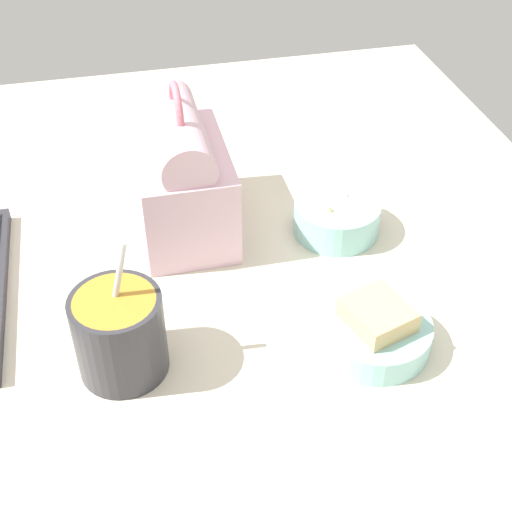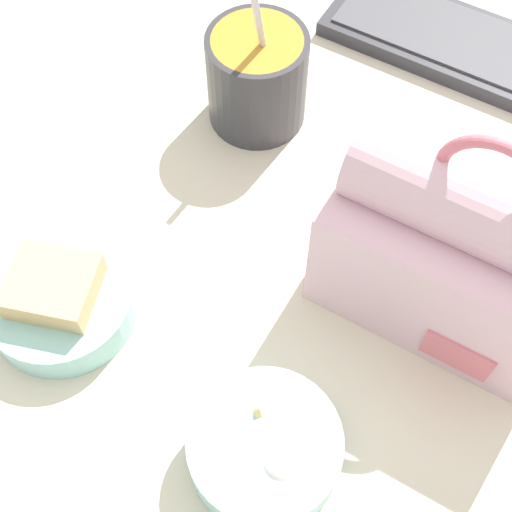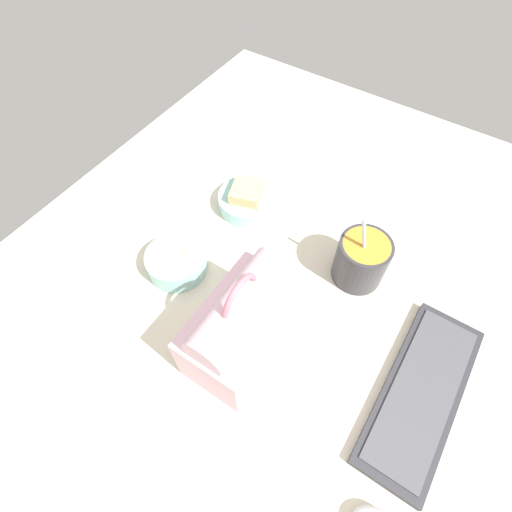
{
  "view_description": "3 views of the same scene",
  "coord_description": "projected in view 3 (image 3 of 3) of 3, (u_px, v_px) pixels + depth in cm",
  "views": [
    {
      "loc": [
        -67.67,
        12.45,
        65.58
      ],
      "look_at": [
        1.26,
        -3.47,
        7.0
      ],
      "focal_mm": 50.0,
      "sensor_mm": 36.0,
      "label": 1
    },
    {
      "loc": [
        17.26,
        -31.06,
        61.73
      ],
      "look_at": [
        1.26,
        -3.47,
        7.0
      ],
      "focal_mm": 50.0,
      "sensor_mm": 36.0,
      "label": 2
    },
    {
      "loc": [
        39.3,
        21.49,
        73.63
      ],
      "look_at": [
        1.26,
        -3.47,
        7.0
      ],
      "focal_mm": 28.0,
      "sensor_mm": 36.0,
      "label": 3
    }
  ],
  "objects": [
    {
      "name": "bento_bowl_sandwich",
      "position": [
        247.0,
        199.0,
        0.93
      ],
      "size": [
        13.5,
        13.5,
        6.38
      ],
      "color": "#93D1CC",
      "rests_on": "desk_surface"
    },
    {
      "name": "keyboard",
      "position": [
        421.0,
        393.0,
        0.69
      ],
      "size": [
        33.47,
        11.97,
        2.1
      ],
      "color": "#2D2D33",
      "rests_on": "desk_surface"
    },
    {
      "name": "lunch_bag",
      "position": [
        242.0,
        325.0,
        0.68
      ],
      "size": [
        21.61,
        12.9,
        22.6
      ],
      "color": "beige",
      "rests_on": "desk_surface"
    },
    {
      "name": "soup_cup",
      "position": [
        361.0,
        260.0,
        0.8
      ],
      "size": [
        10.43,
        10.43,
        17.74
      ],
      "color": "#333338",
      "rests_on": "desk_surface"
    },
    {
      "name": "bento_bowl_snacks",
      "position": [
        177.0,
        262.0,
        0.83
      ],
      "size": [
        12.37,
        12.37,
        5.92
      ],
      "color": "#93D1CC",
      "rests_on": "desk_surface"
    },
    {
      "name": "desk_surface",
      "position": [
        273.0,
        275.0,
        0.85
      ],
      "size": [
        140.0,
        110.0,
        2.0
      ],
      "color": "beige",
      "rests_on": "ground"
    }
  ]
}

